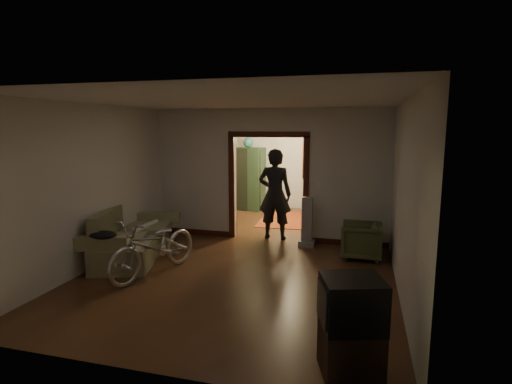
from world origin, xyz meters
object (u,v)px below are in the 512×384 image
(locker, at_px, (248,179))
(armchair, at_px, (361,240))
(sofa, at_px, (132,233))
(desk, at_px, (325,201))
(bicycle, at_px, (155,246))
(person, at_px, (275,194))

(locker, bearing_deg, armchair, -37.51)
(sofa, bearing_deg, desk, 41.46)
(desk, bearing_deg, bicycle, -129.31)
(person, height_order, locker, person)
(armchair, bearing_deg, person, -114.79)
(sofa, relative_size, locker, 1.13)
(person, xyz_separation_m, desk, (0.81, 2.89, -0.62))
(sofa, distance_m, desk, 5.74)
(bicycle, relative_size, armchair, 2.54)
(locker, bearing_deg, bicycle, -78.48)
(sofa, bearing_deg, person, 24.63)
(sofa, xyz_separation_m, locker, (0.84, 4.85, 0.44))
(sofa, relative_size, bicycle, 1.12)
(sofa, height_order, person, person)
(person, distance_m, locker, 3.23)
(bicycle, height_order, locker, locker)
(armchair, distance_m, desk, 3.89)
(bicycle, bearing_deg, armchair, 44.57)
(armchair, xyz_separation_m, locker, (-3.26, 3.76, 0.58))
(sofa, distance_m, bicycle, 1.07)
(bicycle, bearing_deg, locker, 106.11)
(locker, bearing_deg, desk, 11.35)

